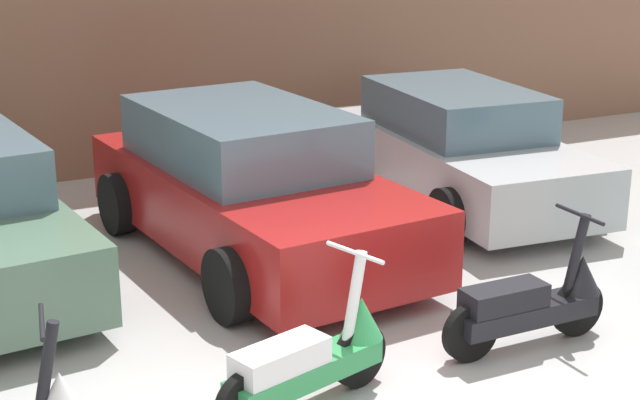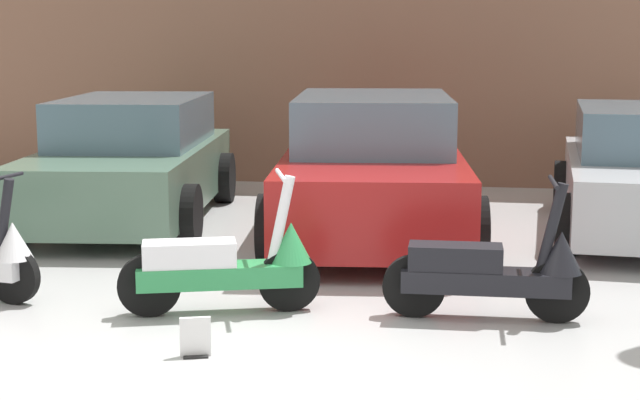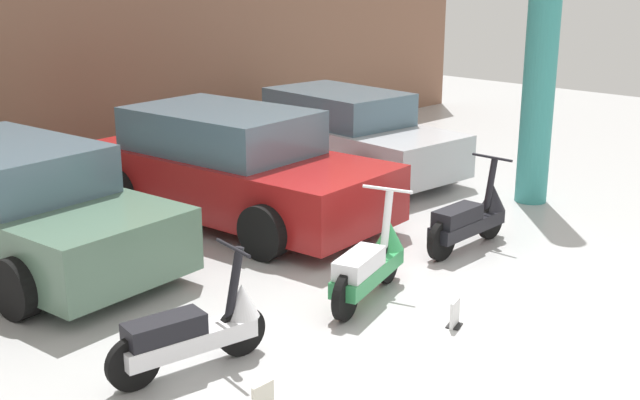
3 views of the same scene
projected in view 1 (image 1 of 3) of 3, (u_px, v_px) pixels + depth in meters
The scene contains 5 objects.
wall_back at pixel (109, 25), 11.85m from camera, with size 19.60×0.12×3.74m, color #845B47.
scooter_front_right at pixel (312, 357), 6.63m from camera, with size 1.46×0.71×1.05m.
scooter_front_center at pixel (533, 302), 7.55m from camera, with size 1.49×0.53×1.04m.
car_rear_center at pixel (250, 186), 9.46m from camera, with size 2.34×4.35×1.43m.
car_rear_right at pixel (461, 148), 11.13m from camera, with size 2.07×3.93×1.30m.
Camera 1 is at (-2.91, -4.65, 3.36)m, focal length 55.00 mm.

